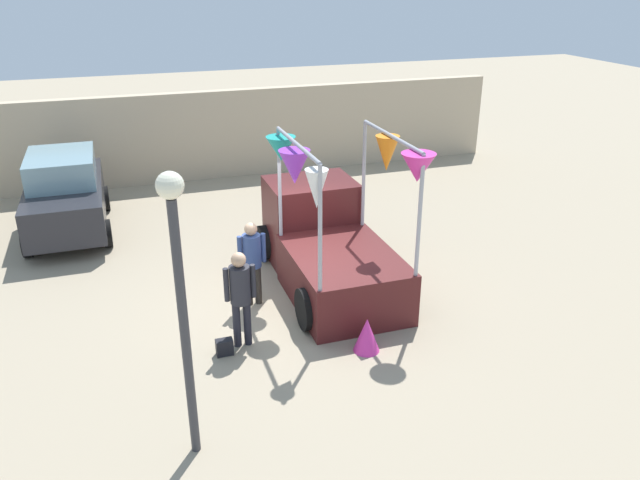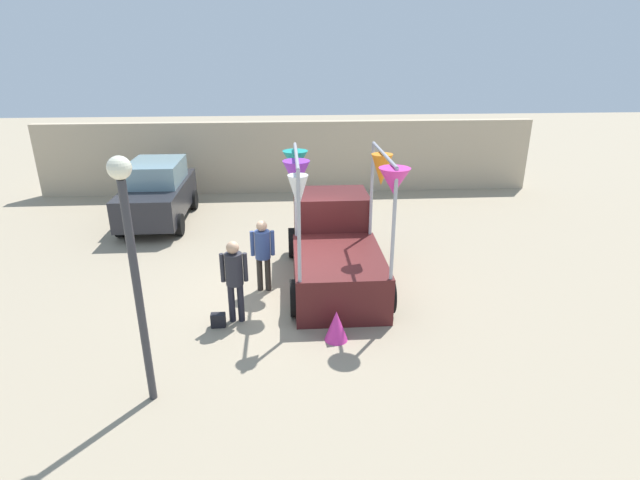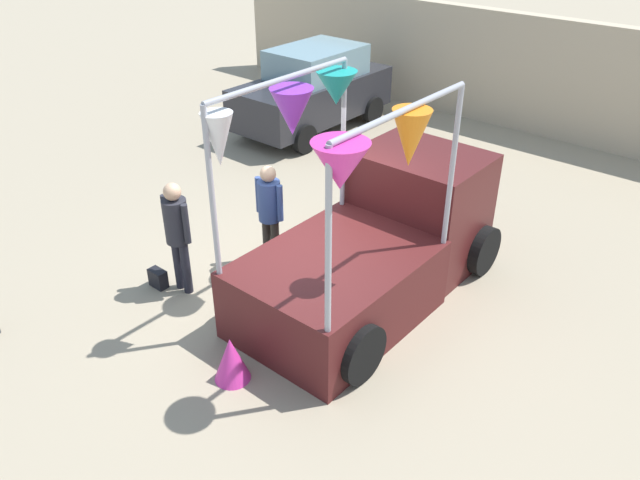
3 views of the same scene
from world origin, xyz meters
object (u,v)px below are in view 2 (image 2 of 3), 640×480
street_lamp (132,250)px  person_customer (234,274)px  parked_car (158,192)px  handbag (218,320)px  person_vendor (263,249)px  folded_kite_bundle_magenta (336,326)px  vendor_truck (334,242)px

street_lamp → person_customer: bearing=63.8°
parked_car → person_customer: (2.92, -6.29, 0.09)m
person_customer → street_lamp: 2.94m
person_customer → street_lamp: size_ratio=0.45×
person_customer → handbag: bearing=-150.3°
person_customer → person_vendor: person_customer is taller
person_vendor → person_customer: bearing=-110.6°
person_customer → person_vendor: (0.50, 1.32, -0.04)m
handbag → folded_kite_bundle_magenta: 2.35m
street_lamp → folded_kite_bundle_magenta: street_lamp is taller
vendor_truck → folded_kite_bundle_magenta: 2.78m
parked_car → street_lamp: bearing=-78.2°
parked_car → handbag: (2.57, -6.49, -0.80)m
parked_car → folded_kite_bundle_magenta: size_ratio=6.67×
vendor_truck → person_vendor: vendor_truck is taller
parked_car → person_customer: size_ratio=2.34×
person_customer → handbag: (-0.35, -0.20, -0.90)m
parked_car → handbag: parked_car is taller
person_vendor → folded_kite_bundle_magenta: size_ratio=2.76×
vendor_truck → parked_car: bearing=138.8°
vendor_truck → person_vendor: (-1.62, -0.56, 0.11)m
street_lamp → person_vendor: bearing=65.8°
person_vendor → folded_kite_bundle_magenta: (1.42, -2.15, -0.70)m
person_customer → vendor_truck: bearing=41.6°
handbag → street_lamp: (-0.77, -2.08, 2.37)m
handbag → folded_kite_bundle_magenta: folded_kite_bundle_magenta is taller
parked_car → folded_kite_bundle_magenta: bearing=-55.8°
vendor_truck → street_lamp: size_ratio=1.07×
street_lamp → folded_kite_bundle_magenta: 4.03m
person_customer → street_lamp: bearing=-116.2°
parked_car → person_vendor: parked_car is taller
person_customer → folded_kite_bundle_magenta: person_customer is taller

